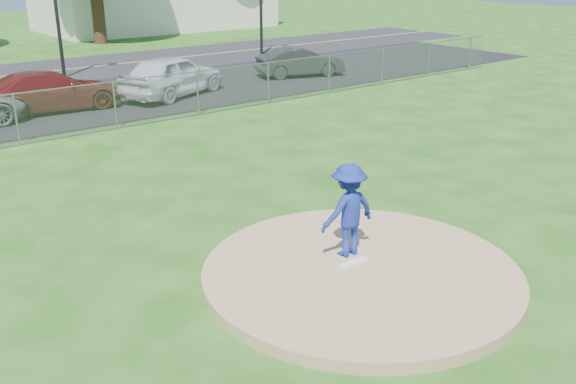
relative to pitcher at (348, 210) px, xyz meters
name	(u,v)px	position (x,y,z in m)	size (l,w,h in m)	color
ground	(114,148)	(-0.20, 9.43, -1.04)	(120.00, 120.00, 0.00)	#1C4C10
pitchers_mound	(361,274)	(-0.20, -0.57, -0.94)	(5.40, 5.40, 0.20)	tan
pitching_rubber	(353,263)	(-0.20, -0.37, -0.82)	(0.60, 0.15, 0.04)	white
chain_link_fence	(84,110)	(-0.20, 11.43, -0.29)	(40.00, 0.06, 1.50)	gray
parking_lot	(38,108)	(-0.20, 15.93, -1.03)	(50.00, 8.00, 0.01)	black
pitcher	(348,210)	(0.00, 0.00, 0.00)	(1.08, 0.62, 1.67)	navy
parked_car_darkred	(51,91)	(0.09, 15.20, -0.33)	(1.96, 4.83, 1.40)	maroon
parked_car_pearl	(172,75)	(4.66, 14.77, -0.23)	(1.88, 4.68, 1.60)	silver
parked_car_charcoal	(300,62)	(11.30, 15.05, -0.38)	(1.36, 3.90, 1.29)	#28282B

